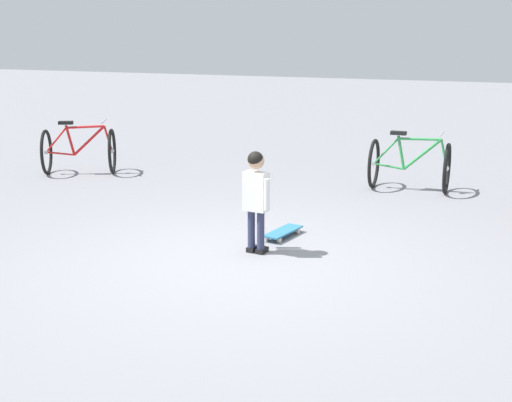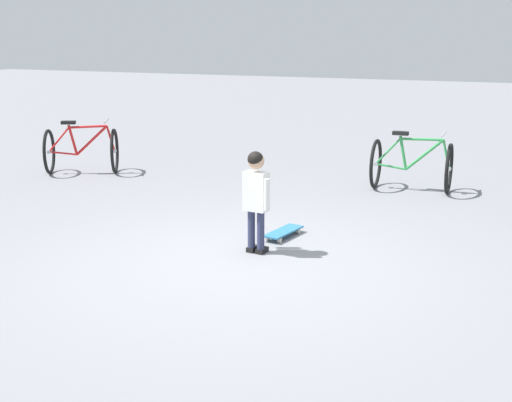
{
  "view_description": "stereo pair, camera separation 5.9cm",
  "coord_description": "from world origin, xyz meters",
  "px_view_note": "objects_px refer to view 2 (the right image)",
  "views": [
    {
      "loc": [
        -5.82,
        -2.45,
        2.25
      ],
      "look_at": [
        0.36,
        -0.01,
        0.55
      ],
      "focal_mm": 47.64,
      "sensor_mm": 36.0,
      "label": 1
    },
    {
      "loc": [
        -5.8,
        -2.51,
        2.25
      ],
      "look_at": [
        0.36,
        -0.01,
        0.55
      ],
      "focal_mm": 47.64,
      "sensor_mm": 36.0,
      "label": 2
    }
  ],
  "objects_px": {
    "child_person": "(256,191)",
    "bicycle_mid": "(412,164)",
    "bicycle_far": "(82,150)",
    "skateboard": "(283,232)"
  },
  "relations": [
    {
      "from": "child_person",
      "to": "bicycle_mid",
      "type": "bearing_deg",
      "value": -16.65
    },
    {
      "from": "bicycle_far",
      "to": "child_person",
      "type": "bearing_deg",
      "value": -122.99
    },
    {
      "from": "child_person",
      "to": "bicycle_mid",
      "type": "xyz_separation_m",
      "value": [
        3.37,
        -1.01,
        -0.28
      ]
    },
    {
      "from": "child_person",
      "to": "bicycle_far",
      "type": "relative_size",
      "value": 0.83
    },
    {
      "from": "skateboard",
      "to": "bicycle_far",
      "type": "xyz_separation_m",
      "value": [
        2.0,
        4.11,
        0.32
      ]
    },
    {
      "from": "skateboard",
      "to": "bicycle_far",
      "type": "relative_size",
      "value": 0.47
    },
    {
      "from": "bicycle_mid",
      "to": "bicycle_far",
      "type": "distance_m",
      "value": 5.1
    },
    {
      "from": "child_person",
      "to": "bicycle_far",
      "type": "xyz_separation_m",
      "value": [
        2.62,
        4.03,
        -0.28
      ]
    },
    {
      "from": "skateboard",
      "to": "bicycle_far",
      "type": "bearing_deg",
      "value": 64.01
    },
    {
      "from": "skateboard",
      "to": "bicycle_far",
      "type": "height_order",
      "value": "bicycle_far"
    }
  ]
}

